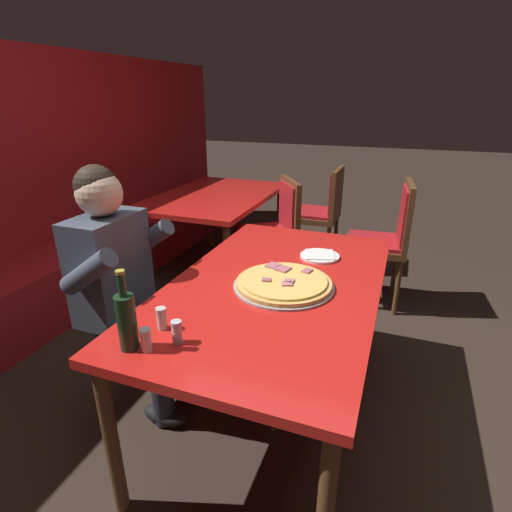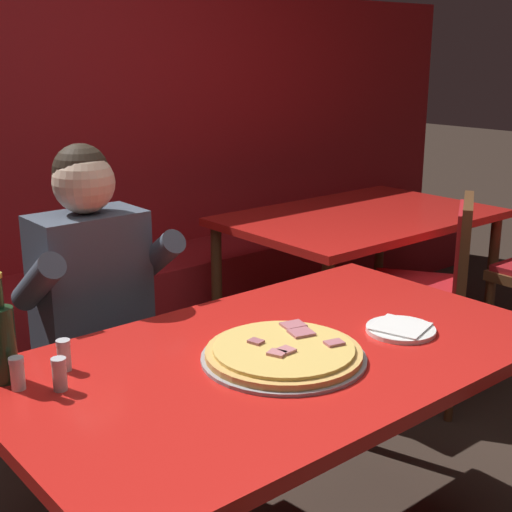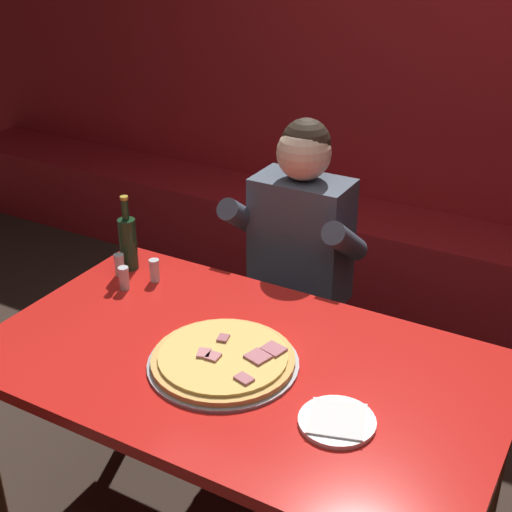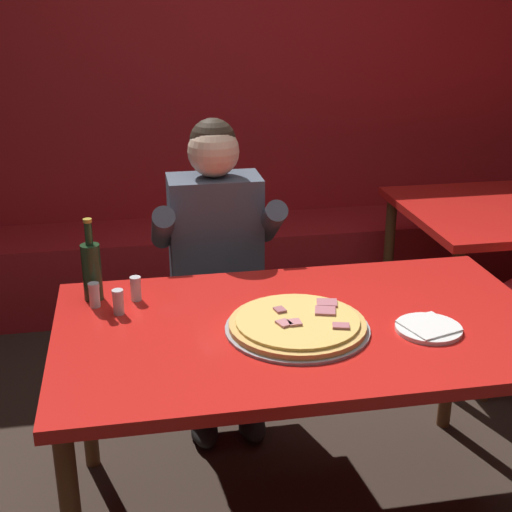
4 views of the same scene
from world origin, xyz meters
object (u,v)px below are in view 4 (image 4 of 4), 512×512
object	(u,v)px
shaker_oregano	(94,296)
diner_seated_blue_shirt	(218,261)
pizza	(298,325)
shaker_black_pepper	(118,303)
main_dining_table	(303,342)
plate_white_paper	(429,328)
shaker_parmesan	(136,290)
beer_bottle	(92,269)

from	to	relation	value
shaker_oregano	diner_seated_blue_shirt	bearing A→B (deg)	43.71
pizza	shaker_black_pepper	size ratio (longest dim) A/B	5.33
pizza	diner_seated_blue_shirt	world-z (taller)	diner_seated_blue_shirt
main_dining_table	plate_white_paper	distance (m)	0.40
plate_white_paper	diner_seated_blue_shirt	size ratio (longest dim) A/B	0.16
pizza	diner_seated_blue_shirt	distance (m)	0.77
plate_white_paper	shaker_oregano	world-z (taller)	shaker_oregano
shaker_parmesan	shaker_oregano	bearing A→B (deg)	-168.17
shaker_black_pepper	plate_white_paper	bearing A→B (deg)	-17.38
diner_seated_blue_shirt	pizza	bearing A→B (deg)	-78.50
beer_bottle	shaker_parmesan	distance (m)	0.16
main_dining_table	beer_bottle	distance (m)	0.76
plate_white_paper	diner_seated_blue_shirt	world-z (taller)	diner_seated_blue_shirt
beer_bottle	shaker_parmesan	size ratio (longest dim) A/B	3.40
beer_bottle	main_dining_table	bearing A→B (deg)	-25.00
plate_white_paper	shaker_oregano	xyz separation A→B (m)	(-1.04, 0.37, 0.03)
plate_white_paper	shaker_oregano	size ratio (longest dim) A/B	2.44
plate_white_paper	main_dining_table	bearing A→B (deg)	161.53
shaker_oregano	shaker_black_pepper	world-z (taller)	same
shaker_parmesan	shaker_black_pepper	xyz separation A→B (m)	(-0.06, -0.10, 0.00)
pizza	plate_white_paper	distance (m)	0.41
beer_bottle	shaker_oregano	xyz separation A→B (m)	(0.01, -0.07, -0.07)
plate_white_paper	shaker_black_pepper	xyz separation A→B (m)	(-0.96, 0.30, 0.03)
plate_white_paper	shaker_parmesan	xyz separation A→B (m)	(-0.90, 0.40, 0.03)
plate_white_paper	shaker_parmesan	distance (m)	0.99
shaker_oregano	diner_seated_blue_shirt	distance (m)	0.67
beer_bottle	diner_seated_blue_shirt	distance (m)	0.64
shaker_black_pepper	diner_seated_blue_shirt	distance (m)	0.67
shaker_oregano	shaker_parmesan	world-z (taller)	same
diner_seated_blue_shirt	main_dining_table	bearing A→B (deg)	-75.39
plate_white_paper	diner_seated_blue_shirt	bearing A→B (deg)	123.88
plate_white_paper	pizza	bearing A→B (deg)	168.98
main_dining_table	beer_bottle	world-z (taller)	beer_bottle
beer_bottle	shaker_oregano	size ratio (longest dim) A/B	3.40
plate_white_paper	shaker_oregano	bearing A→B (deg)	160.28
diner_seated_blue_shirt	plate_white_paper	bearing A→B (deg)	-56.12
diner_seated_blue_shirt	shaker_black_pepper	bearing A→B (deg)	-127.08
main_dining_table	beer_bottle	xyz separation A→B (m)	(-0.67, 0.31, 0.18)
pizza	beer_bottle	distance (m)	0.74
main_dining_table	shaker_parmesan	size ratio (longest dim) A/B	18.52
shaker_oregano	shaker_parmesan	size ratio (longest dim) A/B	1.00
shaker_oregano	main_dining_table	bearing A→B (deg)	-20.41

